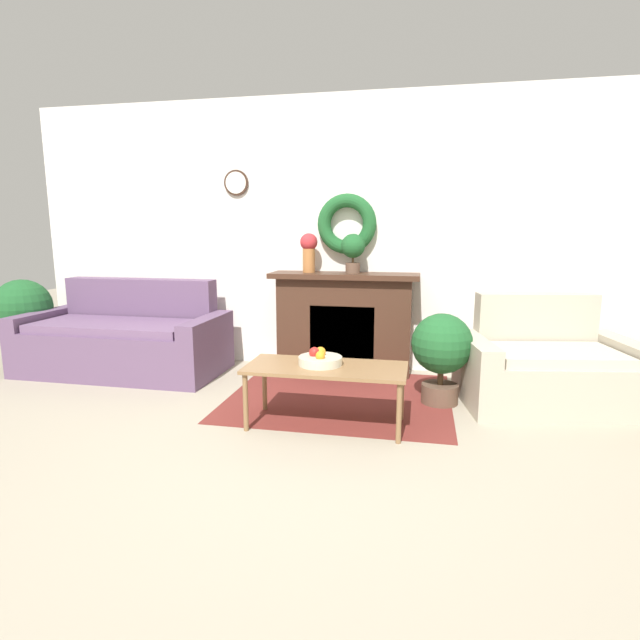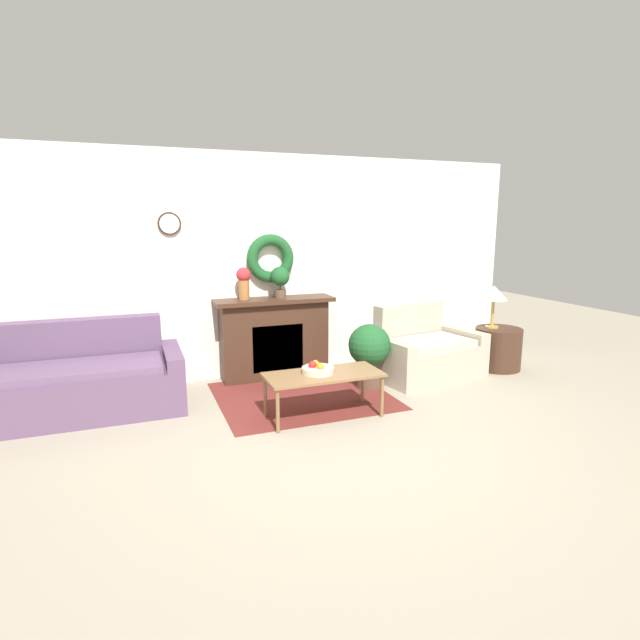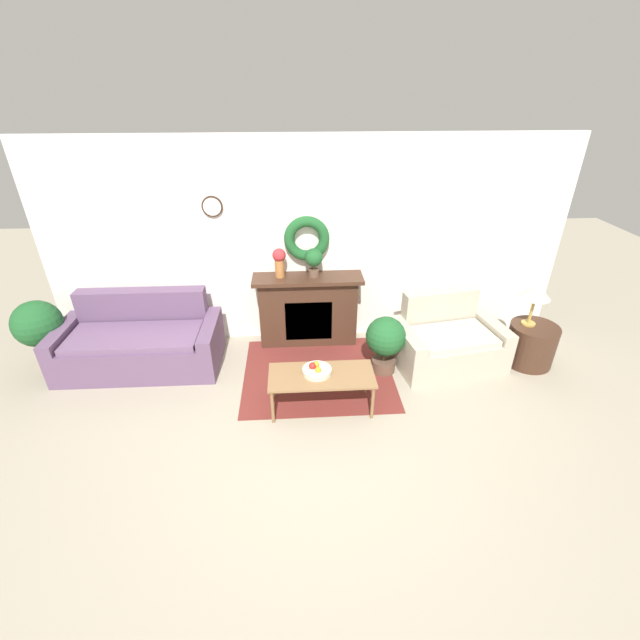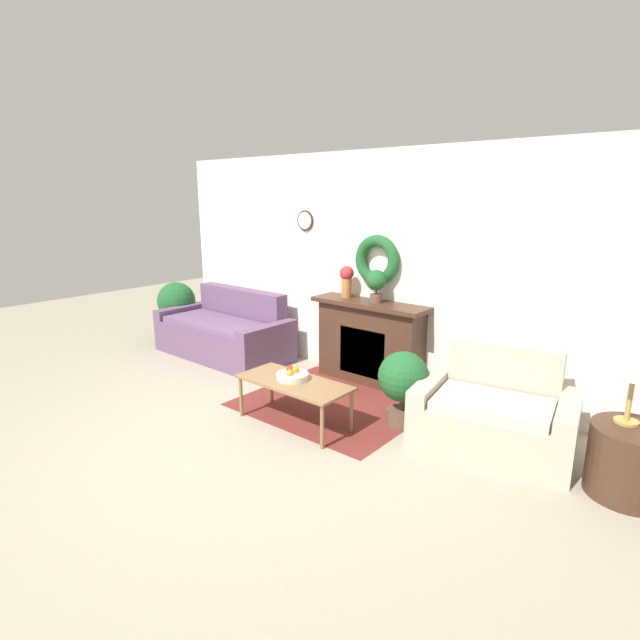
% 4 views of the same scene
% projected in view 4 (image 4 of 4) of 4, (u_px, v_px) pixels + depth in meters
% --- Properties ---
extents(ground_plane, '(16.00, 16.00, 0.00)m').
position_uv_depth(ground_plane, '(226.00, 452.00, 4.36)').
color(ground_plane, '#9E937F').
extents(floor_rug, '(1.85, 1.61, 0.01)m').
position_uv_depth(floor_rug, '(334.00, 403.00, 5.39)').
color(floor_rug, maroon).
rests_on(floor_rug, ground_plane).
extents(wall_back, '(6.80, 0.20, 2.70)m').
position_uv_depth(wall_back, '(383.00, 268.00, 5.85)').
color(wall_back, white).
rests_on(wall_back, ground_plane).
extents(fireplace, '(1.44, 0.41, 0.99)m').
position_uv_depth(fireplace, '(370.00, 342.00, 5.92)').
color(fireplace, '#42281C').
rests_on(fireplace, ground_plane).
extents(couch_left, '(1.97, 0.94, 0.90)m').
position_uv_depth(couch_left, '(225.00, 333.00, 6.98)').
color(couch_left, '#604766').
rests_on(couch_left, ground_plane).
extents(loveseat_right, '(1.46, 1.07, 0.87)m').
position_uv_depth(loveseat_right, '(495.00, 414.00, 4.43)').
color(loveseat_right, '#B2A893').
rests_on(loveseat_right, ground_plane).
extents(coffee_table, '(1.15, 0.51, 0.44)m').
position_uv_depth(coffee_table, '(294.00, 385.00, 4.83)').
color(coffee_table, olive).
rests_on(coffee_table, ground_plane).
extents(fruit_bowl, '(0.32, 0.32, 0.12)m').
position_uv_depth(fruit_bowl, '(292.00, 375.00, 4.86)').
color(fruit_bowl, beige).
rests_on(fruit_bowl, coffee_table).
extents(side_table_by_loveseat, '(0.59, 0.59, 0.54)m').
position_uv_depth(side_table_by_loveseat, '(630.00, 462.00, 3.69)').
color(side_table_by_loveseat, '#42281C').
rests_on(side_table_by_loveseat, ground_plane).
extents(table_lamp, '(0.35, 0.35, 0.55)m').
position_uv_depth(table_lamp, '(635.00, 367.00, 3.61)').
color(table_lamp, '#B28E42').
rests_on(table_lamp, side_table_by_loveseat).
extents(vase_on_mantel_left, '(0.17, 0.17, 0.38)m').
position_uv_depth(vase_on_mantel_left, '(347.00, 279.00, 5.97)').
color(vase_on_mantel_left, '#AD6B38').
rests_on(vase_on_mantel_left, fireplace).
extents(potted_plant_on_mantel, '(0.23, 0.23, 0.38)m').
position_uv_depth(potted_plant_on_mantel, '(376.00, 283.00, 5.68)').
color(potted_plant_on_mantel, brown).
rests_on(potted_plant_on_mantel, fireplace).
extents(potted_plant_floor_by_couch, '(0.58, 0.58, 0.90)m').
position_uv_depth(potted_plant_floor_by_couch, '(177.00, 303.00, 7.70)').
color(potted_plant_floor_by_couch, brown).
rests_on(potted_plant_floor_by_couch, ground_plane).
extents(potted_plant_floor_by_loveseat, '(0.49, 0.49, 0.74)m').
position_uv_depth(potted_plant_floor_by_loveseat, '(403.00, 381.00, 4.79)').
color(potted_plant_floor_by_loveseat, brown).
rests_on(potted_plant_floor_by_loveseat, ground_plane).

